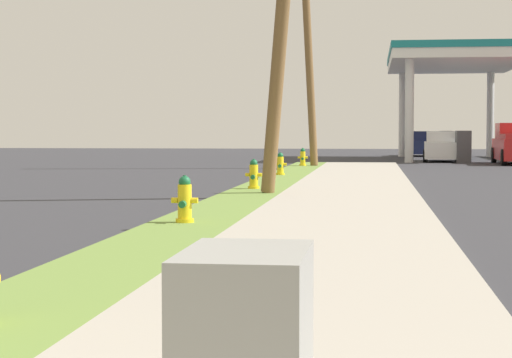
{
  "coord_description": "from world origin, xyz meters",
  "views": [
    {
      "loc": [
        3.52,
        -2.89,
        1.55
      ],
      "look_at": [
        1.37,
        14.0,
        0.67
      ],
      "focal_mm": 64.18,
      "sensor_mm": 36.0,
      "label": 1
    }
  ],
  "objects_px": {
    "fire_hydrant_fifth": "(303,158)",
    "fire_hydrant_third": "(254,176)",
    "fire_hydrant_second": "(185,202)",
    "car_white_by_near_pump": "(442,148)",
    "car_navy_by_far_pump": "(423,145)",
    "fire_hydrant_fourth": "(280,165)",
    "utility_pole_background": "(308,44)"
  },
  "relations": [
    {
      "from": "utility_pole_background",
      "to": "fire_hydrant_fifth",
      "type": "bearing_deg",
      "value": -151.89
    },
    {
      "from": "car_white_by_near_pump",
      "to": "car_navy_by_far_pump",
      "type": "xyz_separation_m",
      "value": [
        -0.44,
        10.5,
        0.0
      ]
    },
    {
      "from": "fire_hydrant_second",
      "to": "fire_hydrant_fourth",
      "type": "relative_size",
      "value": 1.0
    },
    {
      "from": "fire_hydrant_second",
      "to": "car_navy_by_far_pump",
      "type": "bearing_deg",
      "value": 82.24
    },
    {
      "from": "fire_hydrant_third",
      "to": "car_navy_by_far_pump",
      "type": "relative_size",
      "value": 0.16
    },
    {
      "from": "utility_pole_background",
      "to": "car_navy_by_far_pump",
      "type": "bearing_deg",
      "value": 74.03
    },
    {
      "from": "fire_hydrant_third",
      "to": "car_navy_by_far_pump",
      "type": "height_order",
      "value": "car_navy_by_far_pump"
    },
    {
      "from": "car_navy_by_far_pump",
      "to": "car_white_by_near_pump",
      "type": "bearing_deg",
      "value": -87.61
    },
    {
      "from": "fire_hydrant_third",
      "to": "car_navy_by_far_pump",
      "type": "bearing_deg",
      "value": 80.38
    },
    {
      "from": "car_white_by_near_pump",
      "to": "car_navy_by_far_pump",
      "type": "height_order",
      "value": "same"
    },
    {
      "from": "fire_hydrant_fifth",
      "to": "fire_hydrant_third",
      "type": "bearing_deg",
      "value": -90.22
    },
    {
      "from": "fire_hydrant_fourth",
      "to": "fire_hydrant_fifth",
      "type": "bearing_deg",
      "value": 89.11
    },
    {
      "from": "utility_pole_background",
      "to": "car_white_by_near_pump",
      "type": "bearing_deg",
      "value": 57.71
    },
    {
      "from": "fire_hydrant_fifth",
      "to": "car_white_by_near_pump",
      "type": "height_order",
      "value": "car_white_by_near_pump"
    },
    {
      "from": "fire_hydrant_second",
      "to": "fire_hydrant_third",
      "type": "relative_size",
      "value": 1.0
    },
    {
      "from": "fire_hydrant_second",
      "to": "fire_hydrant_fourth",
      "type": "height_order",
      "value": "same"
    },
    {
      "from": "fire_hydrant_second",
      "to": "fire_hydrant_fifth",
      "type": "relative_size",
      "value": 1.0
    },
    {
      "from": "fire_hydrant_fifth",
      "to": "utility_pole_background",
      "type": "xyz_separation_m",
      "value": [
        0.21,
        0.11,
        4.77
      ]
    },
    {
      "from": "fire_hydrant_fourth",
      "to": "utility_pole_background",
      "type": "bearing_deg",
      "value": 87.69
    },
    {
      "from": "fire_hydrant_third",
      "to": "fire_hydrant_fourth",
      "type": "height_order",
      "value": "same"
    },
    {
      "from": "car_white_by_near_pump",
      "to": "car_navy_by_far_pump",
      "type": "distance_m",
      "value": 10.51
    },
    {
      "from": "fire_hydrant_fifth",
      "to": "utility_pole_background",
      "type": "distance_m",
      "value": 4.78
    },
    {
      "from": "fire_hydrant_second",
      "to": "fire_hydrant_fifth",
      "type": "xyz_separation_m",
      "value": [
        0.04,
        24.19,
        0.0
      ]
    },
    {
      "from": "fire_hydrant_fourth",
      "to": "car_white_by_near_pump",
      "type": "xyz_separation_m",
      "value": [
        6.63,
        18.24,
        0.28
      ]
    },
    {
      "from": "fire_hydrant_fifth",
      "to": "car_navy_by_far_pump",
      "type": "distance_m",
      "value": 21.45
    },
    {
      "from": "utility_pole_background",
      "to": "car_white_by_near_pump",
      "type": "distance_m",
      "value": 12.61
    },
    {
      "from": "fire_hydrant_third",
      "to": "utility_pole_background",
      "type": "height_order",
      "value": "utility_pole_background"
    },
    {
      "from": "car_navy_by_far_pump",
      "to": "fire_hydrant_fourth",
      "type": "bearing_deg",
      "value": -102.16
    },
    {
      "from": "fire_hydrant_fourth",
      "to": "car_navy_by_far_pump",
      "type": "xyz_separation_m",
      "value": [
        6.19,
        28.74,
        0.28
      ]
    },
    {
      "from": "fire_hydrant_fourth",
      "to": "car_white_by_near_pump",
      "type": "height_order",
      "value": "car_white_by_near_pump"
    },
    {
      "from": "fire_hydrant_third",
      "to": "car_white_by_near_pump",
      "type": "xyz_separation_m",
      "value": [
        6.56,
        25.62,
        0.28
      ]
    },
    {
      "from": "fire_hydrant_fourth",
      "to": "car_white_by_near_pump",
      "type": "bearing_deg",
      "value": 70.03
    }
  ]
}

